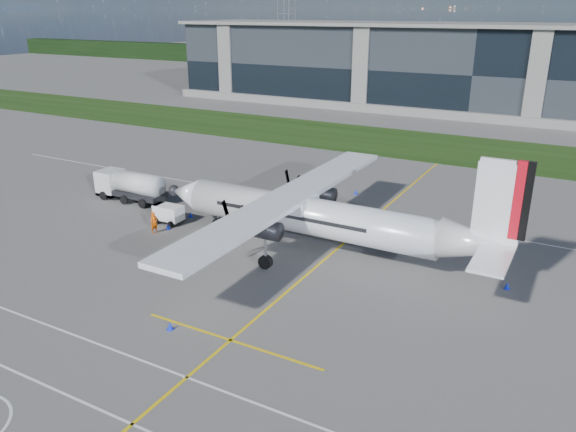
{
  "coord_description": "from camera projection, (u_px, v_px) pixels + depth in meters",
  "views": [
    {
      "loc": [
        19.42,
        -28.84,
        18.01
      ],
      "look_at": [
        -0.59,
        7.38,
        2.69
      ],
      "focal_mm": 35.0,
      "sensor_mm": 36.0,
      "label": 1
    }
  ],
  "objects": [
    {
      "name": "safety_cone_nose_stbd",
      "position": [
        191.0,
        215.0,
        51.51
      ],
      "size": [
        0.36,
        0.36,
        0.5
      ],
      "primitive_type": "cone",
      "color": "#0C23DA",
      "rests_on": "ground"
    },
    {
      "name": "safety_cone_fwd",
      "position": [
        167.0,
        214.0,
        51.76
      ],
      "size": [
        0.36,
        0.36,
        0.5
      ],
      "primitive_type": "cone",
      "color": "#0C23DA",
      "rests_on": "ground"
    },
    {
      "name": "pylon_west",
      "position": [
        286.0,
        18.0,
        192.93
      ],
      "size": [
        9.0,
        4.6,
        30.0
      ],
      "primitive_type": null,
      "color": "gray",
      "rests_on": "ground"
    },
    {
      "name": "terminal_building",
      "position": [
        484.0,
        70.0,
        101.8
      ],
      "size": [
        120.0,
        20.0,
        15.0
      ],
      "primitive_type": "cube",
      "color": "black",
      "rests_on": "ground"
    },
    {
      "name": "fuel_tanker_truck",
      "position": [
        126.0,
        186.0,
        55.78
      ],
      "size": [
        7.94,
        2.58,
        2.98
      ],
      "primitive_type": null,
      "color": "silver",
      "rests_on": "ground"
    },
    {
      "name": "baggage_tug",
      "position": [
        169.0,
        214.0,
        49.97
      ],
      "size": [
        2.73,
        1.64,
        1.64
      ],
      "primitive_type": null,
      "color": "white",
      "rests_on": "ground"
    },
    {
      "name": "tree_line",
      "position": [
        525.0,
        67.0,
        152.62
      ],
      "size": [
        400.0,
        6.0,
        6.0
      ],
      "primitive_type": "cube",
      "color": "black",
      "rests_on": "ground"
    },
    {
      "name": "grass_strip",
      "position": [
        432.0,
        146.0,
        78.13
      ],
      "size": [
        400.0,
        18.0,
        0.04
      ],
      "primitive_type": "cube",
      "color": "#17330E",
      "rests_on": "ground"
    },
    {
      "name": "ground_crew_person",
      "position": [
        154.0,
        221.0,
        47.61
      ],
      "size": [
        0.86,
        1.03,
        2.16
      ],
      "primitive_type": "imported",
      "rotation": [
        0.0,
        0.0,
        1.27
      ],
      "color": "#F25907",
      "rests_on": "ground"
    },
    {
      "name": "white_lane_line",
      "position": [
        86.0,
        403.0,
        27.23
      ],
      "size": [
        90.0,
        0.15,
        0.01
      ],
      "primitive_type": "cube",
      "color": "white",
      "rests_on": "ground"
    },
    {
      "name": "turboprop_aircraft",
      "position": [
        321.0,
        197.0,
        42.69
      ],
      "size": [
        29.37,
        30.46,
        9.14
      ],
      "primitive_type": null,
      "color": "white",
      "rests_on": "ground"
    },
    {
      "name": "yellow_taxiway_centerline",
      "position": [
        342.0,
        245.0,
        45.58
      ],
      "size": [
        0.2,
        70.0,
        0.01
      ],
      "primitive_type": "cube",
      "color": "yellow",
      "rests_on": "ground"
    },
    {
      "name": "safety_cone_tail",
      "position": [
        507.0,
        286.0,
        38.3
      ],
      "size": [
        0.36,
        0.36,
        0.5
      ],
      "primitive_type": "cone",
      "color": "#0C23DA",
      "rests_on": "ground"
    },
    {
      "name": "safety_cone_nose_port",
      "position": [
        168.0,
        226.0,
        48.7
      ],
      "size": [
        0.36,
        0.36,
        0.5
      ],
      "primitive_type": "cone",
      "color": "#0C23DA",
      "rests_on": "ground"
    },
    {
      "name": "ground",
      "position": [
        415.0,
        159.0,
        71.57
      ],
      "size": [
        400.0,
        400.0,
        0.0
      ],
      "primitive_type": "plane",
      "color": "#5A5755",
      "rests_on": "ground"
    },
    {
      "name": "safety_cone_portwing",
      "position": [
        170.0,
        326.0,
        33.43
      ],
      "size": [
        0.36,
        0.36,
        0.5
      ],
      "primitive_type": "cone",
      "color": "#0C23DA",
      "rests_on": "ground"
    },
    {
      "name": "safety_cone_stbdwing",
      "position": [
        356.0,
        192.0,
        57.93
      ],
      "size": [
        0.36,
        0.36,
        0.5
      ],
      "primitive_type": "cone",
      "color": "#0C23DA",
      "rests_on": "ground"
    }
  ]
}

